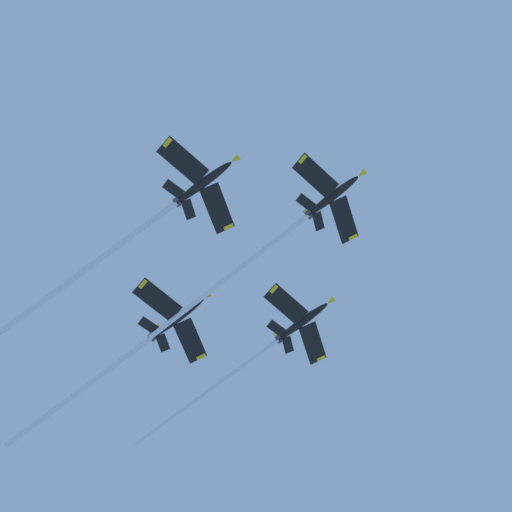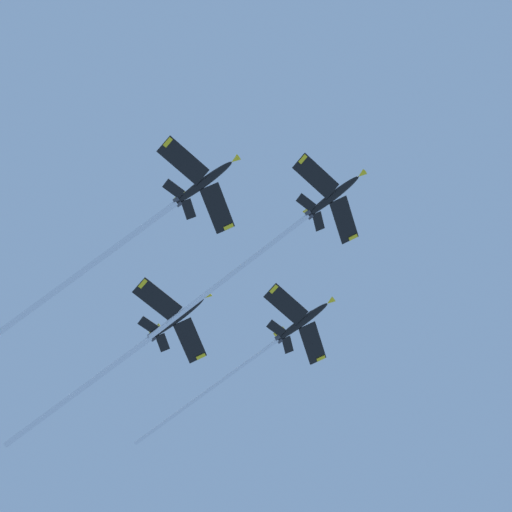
% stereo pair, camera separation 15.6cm
% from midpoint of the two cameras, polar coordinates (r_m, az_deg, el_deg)
% --- Properties ---
extents(jet_lead, '(44.06, 25.74, 18.28)m').
position_cam_midpoint_polar(jet_lead, '(132.28, 2.83, 2.26)').
color(jet_lead, black).
extents(jet_left_wing, '(41.95, 23.47, 16.60)m').
position_cam_midpoint_polar(jet_left_wing, '(139.11, 1.64, -6.74)').
color(jet_left_wing, black).
extents(jet_right_wing, '(49.94, 27.92, 19.03)m').
position_cam_midpoint_polar(jet_right_wing, '(125.50, -9.25, 2.15)').
color(jet_right_wing, black).
extents(jet_slot, '(40.75, 23.58, 16.71)m').
position_cam_midpoint_polar(jet_slot, '(133.57, -9.67, -7.34)').
color(jet_slot, black).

